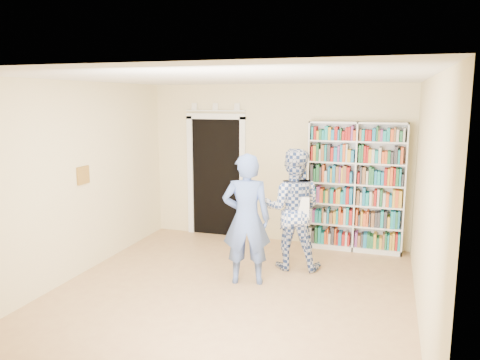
# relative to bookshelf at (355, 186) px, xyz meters

# --- Properties ---
(floor) EXTENTS (5.00, 5.00, 0.00)m
(floor) POSITION_rel_bookshelf_xyz_m (-1.35, -2.34, -1.06)
(floor) COLOR #AC7B53
(floor) RESTS_ON ground
(ceiling) EXTENTS (5.00, 5.00, 0.00)m
(ceiling) POSITION_rel_bookshelf_xyz_m (-1.35, -2.34, 1.64)
(ceiling) COLOR white
(ceiling) RESTS_ON wall_back
(wall_back) EXTENTS (4.50, 0.00, 4.50)m
(wall_back) POSITION_rel_bookshelf_xyz_m (-1.35, 0.16, 0.29)
(wall_back) COLOR beige
(wall_back) RESTS_ON floor
(wall_left) EXTENTS (0.00, 5.00, 5.00)m
(wall_left) POSITION_rel_bookshelf_xyz_m (-3.60, -2.34, 0.29)
(wall_left) COLOR beige
(wall_left) RESTS_ON floor
(wall_right) EXTENTS (0.00, 5.00, 5.00)m
(wall_right) POSITION_rel_bookshelf_xyz_m (0.90, -2.34, 0.29)
(wall_right) COLOR beige
(wall_right) RESTS_ON floor
(bookshelf) EXTENTS (1.53, 0.29, 2.10)m
(bookshelf) POSITION_rel_bookshelf_xyz_m (0.00, 0.00, 0.00)
(bookshelf) COLOR white
(bookshelf) RESTS_ON floor
(doorway) EXTENTS (1.10, 0.08, 2.43)m
(doorway) POSITION_rel_bookshelf_xyz_m (-2.45, 0.13, 0.12)
(doorway) COLOR black
(doorway) RESTS_ON floor
(wall_art) EXTENTS (0.03, 0.25, 0.25)m
(wall_art) POSITION_rel_bookshelf_xyz_m (-3.58, -2.14, 0.34)
(wall_art) COLOR brown
(wall_art) RESTS_ON wall_left
(man_blue) EXTENTS (0.73, 0.57, 1.76)m
(man_blue) POSITION_rel_bookshelf_xyz_m (-1.27, -1.87, -0.18)
(man_blue) COLOR #4E68AF
(man_blue) RESTS_ON floor
(man_plaid) EXTENTS (0.93, 0.76, 1.76)m
(man_plaid) POSITION_rel_bookshelf_xyz_m (-0.79, -1.12, -0.18)
(man_plaid) COLOR navy
(man_plaid) RESTS_ON floor
(paper_sheet) EXTENTS (0.20, 0.01, 0.29)m
(paper_sheet) POSITION_rel_bookshelf_xyz_m (-0.62, -1.33, -0.09)
(paper_sheet) COLOR white
(paper_sheet) RESTS_ON man_plaid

